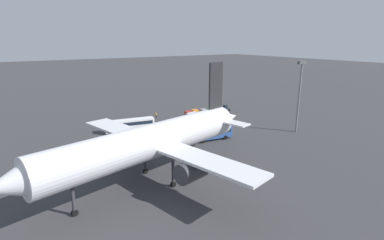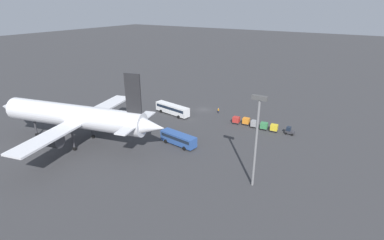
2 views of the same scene
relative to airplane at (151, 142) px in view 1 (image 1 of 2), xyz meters
The scene contains 12 objects.
ground_plane 41.95m from the airplane, 109.86° to the right, with size 600.00×600.00×0.00m, color #38383A.
airplane is the anchor object (origin of this frame).
shuttle_bus_near 31.23m from the airplane, 104.77° to the right, with size 13.02×4.60×3.22m.
shuttle_bus_far 25.87m from the airplane, 150.08° to the right, with size 10.35×4.05×3.02m.
baggage_tug 55.87m from the airplane, 142.21° to the right, with size 2.40×1.62×2.10m.
worker_person 43.78m from the airplane, 117.27° to the right, with size 0.38×0.38×1.74m.
cargo_cart_yellow 52.35m from the airplane, 139.85° to the right, with size 2.13×1.85×2.06m.
cargo_cart_green 50.13m from the airplane, 137.86° to the right, with size 2.13×1.85×2.06m.
cargo_cart_grey 48.12m from the airplane, 135.52° to the right, with size 2.13×1.85×2.06m.
cargo_cart_orange 46.66m from the airplane, 132.44° to the right, with size 2.13×1.85×2.06m.
cargo_cart_red 44.27m from the airplane, 130.32° to the right, with size 2.13×1.85×2.06m.
light_pole 44.86m from the airplane, behind, with size 2.80×0.70×18.34m.
Camera 1 is at (33.68, 81.39, 23.55)m, focal length 28.00 mm.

